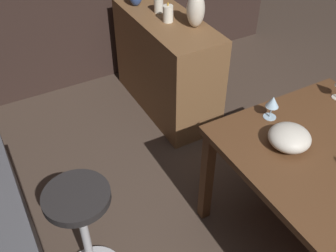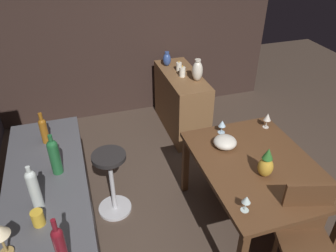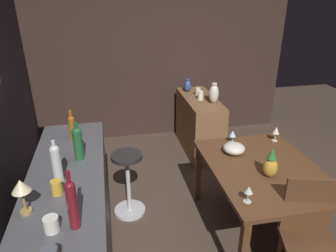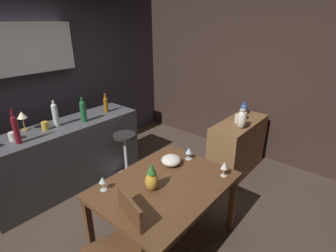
# 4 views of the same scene
# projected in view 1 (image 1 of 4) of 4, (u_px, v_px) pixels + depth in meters

# --- Properties ---
(sideboard_cabinet) EXTENTS (1.10, 0.44, 0.82)m
(sideboard_cabinet) POSITION_uv_depth(u_px,v_px,m) (166.00, 64.00, 3.22)
(sideboard_cabinet) COLOR brown
(sideboard_cabinet) RESTS_ON ground_plane
(bar_stool) EXTENTS (0.34, 0.34, 0.71)m
(bar_stool) POSITION_uv_depth(u_px,v_px,m) (86.00, 236.00, 1.99)
(bar_stool) COLOR #262323
(bar_stool) RESTS_ON ground_plane
(wine_glass_right) EXTENTS (0.07, 0.07, 0.14)m
(wine_glass_right) POSITION_uv_depth(u_px,v_px,m) (273.00, 103.00, 2.10)
(wine_glass_right) COLOR silver
(wine_glass_right) RESTS_ON dining_table
(fruit_bowl) EXTENTS (0.21, 0.21, 0.11)m
(fruit_bowl) POSITION_uv_depth(u_px,v_px,m) (289.00, 138.00, 1.95)
(fruit_bowl) COLOR beige
(fruit_bowl) RESTS_ON dining_table
(pillar_candle_tall) EXTENTS (0.08, 0.08, 0.15)m
(pillar_candle_tall) POSITION_uv_depth(u_px,v_px,m) (168.00, 14.00, 2.87)
(pillar_candle_tall) COLOR white
(pillar_candle_tall) RESTS_ON sideboard_cabinet
(pillar_candle_short) EXTENTS (0.07, 0.07, 0.14)m
(pillar_candle_short) POSITION_uv_depth(u_px,v_px,m) (159.00, 5.00, 3.00)
(pillar_candle_short) COLOR white
(pillar_candle_short) RESTS_ON sideboard_cabinet
(vase_ceramic_ivory) EXTENTS (0.13, 0.13, 0.28)m
(vase_ceramic_ivory) POSITION_uv_depth(u_px,v_px,m) (196.00, 9.00, 2.76)
(vase_ceramic_ivory) COLOR beige
(vase_ceramic_ivory) RESTS_ON sideboard_cabinet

